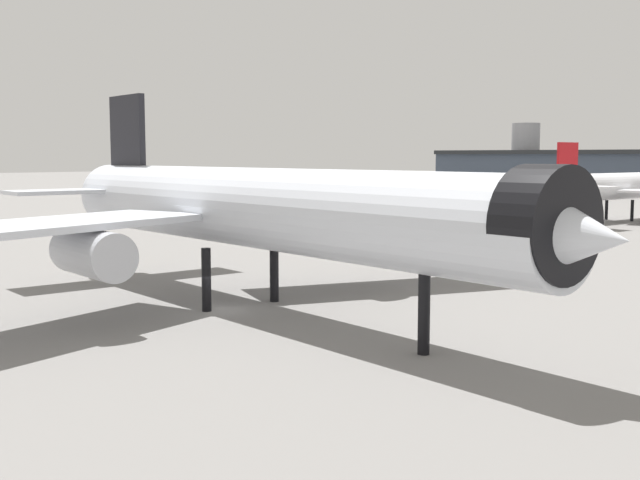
# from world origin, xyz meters

# --- Properties ---
(ground) EXTENTS (900.00, 900.00, 0.00)m
(ground) POSITION_xyz_m (0.00, 0.00, 0.00)
(ground) COLOR slate
(airliner_near_gate) EXTENTS (55.30, 49.95, 16.10)m
(airliner_near_gate) POSITION_xyz_m (1.98, 1.93, 7.10)
(airliner_near_gate) COLOR silver
(airliner_near_gate) RESTS_ON ground
(airliner_far_taxiway) EXTENTS (42.99, 47.51, 12.90)m
(airliner_far_taxiway) POSITION_xyz_m (-10.07, 98.01, 5.68)
(airliner_far_taxiway) COLOR white
(airliner_far_taxiway) RESTS_ON ground
(baggage_tug_wing) EXTENTS (2.01, 3.27, 1.85)m
(baggage_tug_wing) POSITION_xyz_m (-29.41, 9.83, 0.97)
(baggage_tug_wing) COLOR black
(baggage_tug_wing) RESTS_ON ground
(traffic_cone_near_nose) EXTENTS (0.60, 0.60, 0.75)m
(traffic_cone_near_nose) POSITION_xyz_m (-17.68, 27.54, 0.38)
(traffic_cone_near_nose) COLOR #F2600C
(traffic_cone_near_nose) RESTS_ON ground
(traffic_cone_wingtip) EXTENTS (0.63, 0.63, 0.79)m
(traffic_cone_wingtip) POSITION_xyz_m (-8.20, 31.05, 0.40)
(traffic_cone_wingtip) COLOR #F2600C
(traffic_cone_wingtip) RESTS_ON ground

